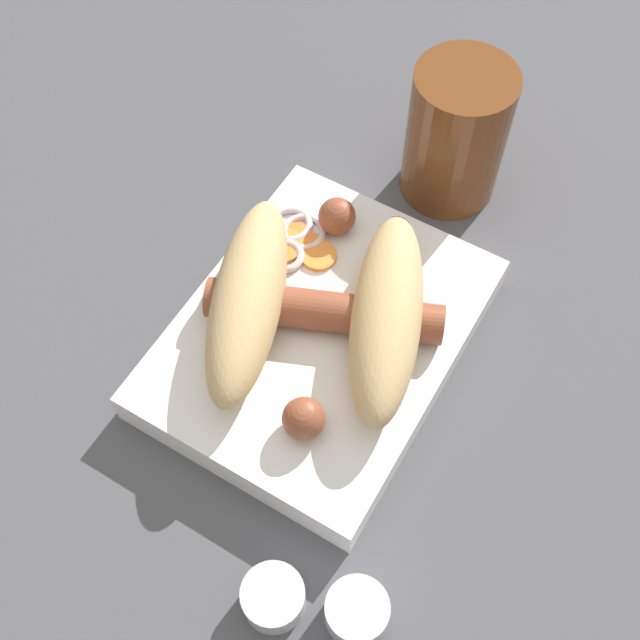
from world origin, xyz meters
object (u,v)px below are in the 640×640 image
at_px(bread_roll, 317,307).
at_px(sausage, 322,310).
at_px(condiment_cup_far, 357,612).
at_px(food_tray, 320,338).
at_px(drink_glass, 456,135).
at_px(condiment_cup_near, 273,598).

bearing_deg(bread_roll, sausage, 178.60).
distance_m(sausage, condiment_cup_far, 0.20).
bearing_deg(sausage, bread_roll, -1.40).
bearing_deg(food_tray, condiment_cup_far, 37.33).
distance_m(bread_roll, sausage, 0.01).
distance_m(food_tray, sausage, 0.03).
bearing_deg(condiment_cup_far, food_tray, -142.67).
bearing_deg(drink_glass, bread_roll, -4.04).
xyz_separation_m(bread_roll, condiment_cup_near, (0.17, 0.07, -0.05)).
height_order(bread_roll, sausage, bread_roll).
bearing_deg(bread_roll, condiment_cup_near, 22.33).
bearing_deg(condiment_cup_near, condiment_cup_far, 111.64).
relative_size(condiment_cup_far, drink_glass, 0.34).
xyz_separation_m(condiment_cup_near, drink_glass, (-0.36, -0.06, 0.05)).
height_order(sausage, drink_glass, drink_glass).
relative_size(condiment_cup_near, condiment_cup_far, 1.00).
distance_m(sausage, condiment_cup_near, 0.19).
xyz_separation_m(sausage, drink_glass, (-0.19, 0.01, 0.01)).
distance_m(bread_roll, drink_glass, 0.19).
distance_m(food_tray, condiment_cup_near, 0.19).
bearing_deg(sausage, condiment_cup_far, 36.82).
relative_size(bread_roll, condiment_cup_near, 5.29).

